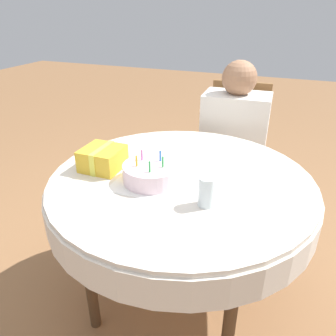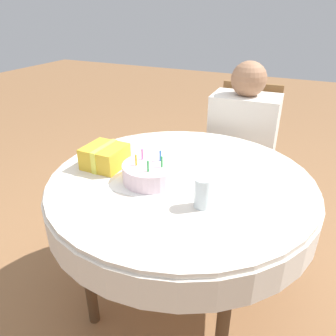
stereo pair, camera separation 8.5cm
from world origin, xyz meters
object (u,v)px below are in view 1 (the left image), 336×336
object	(u,v)px
person	(234,131)
birthday_cake	(152,173)
drinking_glass	(207,191)
gift_box	(103,158)
chair	(234,150)

from	to	relation	value
person	birthday_cake	size ratio (longest dim) A/B	4.54
drinking_glass	gift_box	size ratio (longest dim) A/B	0.66
drinking_glass	birthday_cake	bearing A→B (deg)	160.38
chair	drinking_glass	distance (m)	1.11
chair	drinking_glass	size ratio (longest dim) A/B	7.94
birthday_cake	person	bearing A→B (deg)	78.40
chair	gift_box	bearing A→B (deg)	-116.99
birthday_cake	gift_box	distance (m)	0.25
drinking_glass	gift_box	bearing A→B (deg)	166.41
person	birthday_cake	world-z (taller)	person
drinking_glass	person	bearing A→B (deg)	94.82
chair	person	size ratio (longest dim) A/B	0.85
person	drinking_glass	bearing A→B (deg)	-87.74
birthday_cake	drinking_glass	xyz separation A→B (m)	(0.26, -0.09, 0.02)
birthday_cake	gift_box	bearing A→B (deg)	172.98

